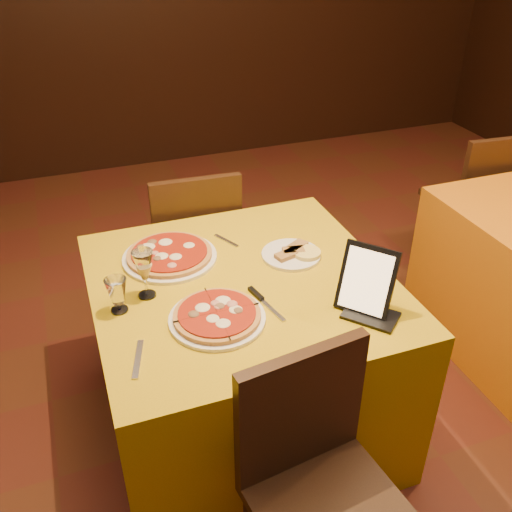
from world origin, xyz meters
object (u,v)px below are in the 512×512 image
object	(u,v)px
pizza_near	(217,317)
tablet	(367,280)
main_table	(243,356)
water_glass	(117,295)
pizza_far	(170,256)
chair_main_far	(193,245)
wine_glass	(145,274)
chair_side_far	(468,201)
chair_main_near	(331,510)

from	to	relation	value
pizza_near	tablet	xyz separation A→B (m)	(0.50, -0.11, 0.10)
main_table	water_glass	xyz separation A→B (m)	(-0.46, -0.03, 0.44)
main_table	water_glass	size ratio (longest dim) A/B	8.46
main_table	tablet	world-z (taller)	tablet
tablet	pizza_far	bearing A→B (deg)	-175.05
chair_main_far	pizza_far	world-z (taller)	chair_main_far
pizza_near	wine_glass	size ratio (longest dim) A/B	1.74
chair_side_far	water_glass	xyz separation A→B (m)	(-2.11, -0.76, 0.36)
chair_main_near	pizza_far	world-z (taller)	chair_main_near
chair_main_far	tablet	world-z (taller)	tablet
wine_glass	water_glass	world-z (taller)	wine_glass
pizza_near	tablet	size ratio (longest dim) A/B	1.36
chair_main_near	chair_side_far	distance (m)	2.25
chair_main_near	wine_glass	bearing A→B (deg)	105.48
main_table	tablet	bearing A→B (deg)	-41.84
main_table	pizza_far	bearing A→B (deg)	132.14
main_table	chair_side_far	world-z (taller)	chair_side_far
chair_main_near	tablet	bearing A→B (deg)	47.40
pizza_near	pizza_far	distance (m)	0.44
chair_side_far	pizza_far	xyz separation A→B (m)	(-1.87, -0.49, 0.31)
chair_main_far	pizza_far	xyz separation A→B (m)	(-0.22, -0.55, 0.31)
chair_side_far	water_glass	distance (m)	2.27
chair_main_far	chair_side_far	world-z (taller)	same
chair_main_far	tablet	distance (m)	1.23
chair_main_far	water_glass	xyz separation A→B (m)	(-0.46, -0.82, 0.36)
pizza_far	tablet	world-z (taller)	tablet
chair_main_far	tablet	bearing A→B (deg)	110.61
chair_main_far	tablet	size ratio (longest dim) A/B	3.73
main_table	tablet	distance (m)	0.68
chair_main_far	pizza_near	distance (m)	1.05
water_glass	tablet	world-z (taller)	tablet
chair_main_far	pizza_far	bearing A→B (deg)	71.58
pizza_far	wine_glass	xyz separation A→B (m)	(-0.13, -0.22, 0.08)
tablet	chair_main_near	bearing A→B (deg)	-75.76
chair_main_near	chair_main_far	bearing A→B (deg)	82.44
chair_main_far	tablet	xyz separation A→B (m)	(0.34, -1.10, 0.41)
chair_main_far	pizza_near	xyz separation A→B (m)	(-0.15, -0.99, 0.31)
main_table	pizza_far	xyz separation A→B (m)	(-0.22, 0.24, 0.39)
wine_glass	tablet	distance (m)	0.77
pizza_near	tablet	distance (m)	0.52
chair_main_near	water_glass	world-z (taller)	chair_main_near
chair_main_near	pizza_near	bearing A→B (deg)	96.84
water_glass	wine_glass	bearing A→B (deg)	27.05
chair_main_near	tablet	distance (m)	0.73
pizza_near	pizza_far	size ratio (longest dim) A/B	0.88
wine_glass	tablet	size ratio (longest dim) A/B	0.78
main_table	pizza_near	size ratio (longest dim) A/B	3.33
pizza_far	water_glass	world-z (taller)	water_glass
main_table	chair_main_far	world-z (taller)	chair_main_far
water_glass	main_table	bearing A→B (deg)	3.51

